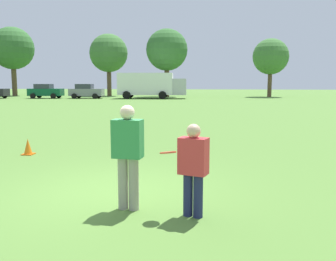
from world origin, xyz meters
TOP-DOWN VIEW (x-y plane):
  - ground_plane at (0.00, 0.00)m, footprint 183.54×183.54m
  - player_thrower at (0.57, -0.98)m, footprint 0.52×0.34m
  - player_defender at (1.69, -1.19)m, footprint 0.51×0.39m
  - frisbee at (1.28, -1.19)m, footprint 0.28×0.27m
  - traffic_cone at (-3.47, 3.36)m, footprint 0.32×0.32m
  - parked_car_mid_left at (-18.99, 38.19)m, footprint 4.30×2.41m
  - parked_car_center at (-13.75, 38.52)m, footprint 4.30×2.41m
  - box_truck at (-5.60, 39.15)m, footprint 8.63×3.34m
  - tree_west_maple at (-27.34, 45.82)m, footprint 6.22×6.22m
  - tree_center_elm at (-13.04, 46.79)m, footprint 5.55×5.55m
  - tree_east_birch at (-4.26, 45.05)m, footprint 5.77×5.77m
  - tree_east_oak at (10.02, 46.16)m, footprint 4.92×4.92m

SIDE VIEW (x-z plane):
  - ground_plane at x=0.00m, z-range 0.00..0.00m
  - traffic_cone at x=-3.47m, z-range -0.01..0.47m
  - player_defender at x=1.69m, z-range 0.09..1.61m
  - parked_car_mid_left at x=-18.99m, z-range 0.01..1.83m
  - parked_car_center at x=-13.75m, z-range 0.01..1.83m
  - player_thrower at x=0.57m, z-range 0.12..1.91m
  - frisbee at x=1.28m, z-range 1.00..1.09m
  - box_truck at x=-5.60m, z-range 0.16..3.34m
  - tree_east_oak at x=10.02m, z-range 1.50..9.49m
  - tree_center_elm at x=-13.04m, z-range 1.69..10.72m
  - tree_east_birch at x=-4.26m, z-range 1.76..11.13m
  - tree_west_maple at x=-27.34m, z-range 1.90..12.01m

